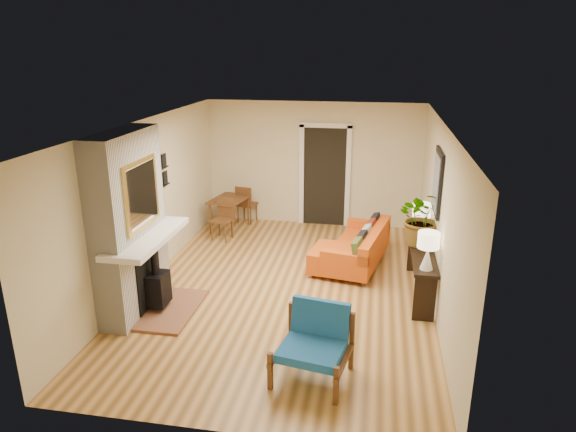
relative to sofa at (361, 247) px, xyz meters
name	(u,v)px	position (x,y,z in m)	size (l,w,h in m)	color
room_shell	(340,175)	(-0.53, 1.46, 0.92)	(6.50, 6.50, 6.50)	tan
fireplace	(132,229)	(-3.13, -2.18, 0.92)	(1.09, 1.68, 2.60)	white
sofa	(361,247)	(0.00, 0.00, 0.00)	(1.14, 1.97, 0.73)	silver
ottoman	(336,259)	(-0.40, -0.41, -0.08)	(0.94, 0.94, 0.41)	silver
blue_chair	(315,339)	(-0.40, -3.29, 0.14)	(0.93, 0.92, 0.85)	brown
dining_table	(232,205)	(-2.71, 1.34, 0.22)	(0.85, 1.57, 0.83)	brown
console_table	(422,259)	(0.94, -0.98, 0.26)	(0.34, 1.85, 0.72)	black
lamp_near	(428,246)	(0.94, -1.68, 0.74)	(0.30, 0.30, 0.54)	white
lamp_far	(421,215)	(0.94, -0.31, 0.74)	(0.30, 0.30, 0.54)	white
houseplant	(423,218)	(0.93, -0.74, 0.85)	(0.80, 0.69, 0.89)	#1E5919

